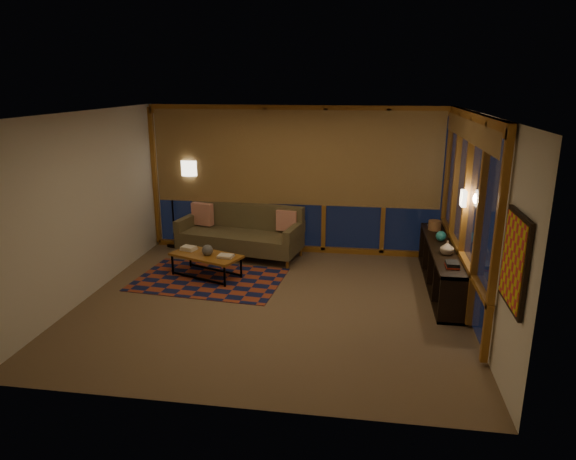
# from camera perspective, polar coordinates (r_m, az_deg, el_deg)

# --- Properties ---
(floor) EXTENTS (5.50, 5.00, 0.01)m
(floor) POSITION_cam_1_polar(r_m,az_deg,el_deg) (7.53, -1.83, -8.13)
(floor) COLOR brown
(floor) RESTS_ON ground
(ceiling) EXTENTS (5.50, 5.00, 0.01)m
(ceiling) POSITION_cam_1_polar(r_m,az_deg,el_deg) (6.87, -2.03, 12.85)
(ceiling) COLOR silver
(ceiling) RESTS_ON walls
(walls) EXTENTS (5.51, 5.01, 2.70)m
(walls) POSITION_cam_1_polar(r_m,az_deg,el_deg) (7.08, -1.92, 1.88)
(walls) COLOR silver
(walls) RESTS_ON floor
(window_wall_back) EXTENTS (5.30, 0.16, 2.60)m
(window_wall_back) POSITION_cam_1_polar(r_m,az_deg,el_deg) (9.42, 0.78, 5.50)
(window_wall_back) COLOR #8B5E1D
(window_wall_back) RESTS_ON walls
(window_wall_right) EXTENTS (0.16, 3.70, 2.60)m
(window_wall_right) POSITION_cam_1_polar(r_m,az_deg,el_deg) (7.68, 19.03, 2.12)
(window_wall_right) COLOR #8B5E1D
(window_wall_right) RESTS_ON walls
(wall_art) EXTENTS (0.06, 0.74, 0.94)m
(wall_art) POSITION_cam_1_polar(r_m,az_deg,el_deg) (5.36, 23.83, -3.17)
(wall_art) COLOR red
(wall_art) RESTS_ON walls
(wall_sconce) EXTENTS (0.12, 0.18, 0.22)m
(wall_sconce) POSITION_cam_1_polar(r_m,az_deg,el_deg) (7.48, 18.91, 3.36)
(wall_sconce) COLOR #F0E1C2
(wall_sconce) RESTS_ON walls
(sofa) EXTENTS (2.34, 1.29, 0.91)m
(sofa) POSITION_cam_1_polar(r_m,az_deg,el_deg) (9.40, -5.39, -0.23)
(sofa) COLOR brown
(sofa) RESTS_ON floor
(pillow_left) EXTENTS (0.44, 0.25, 0.42)m
(pillow_left) POSITION_cam_1_polar(r_m,az_deg,el_deg) (9.84, -9.47, 1.62)
(pillow_left) COLOR #DB4629
(pillow_left) RESTS_ON sofa
(pillow_right) EXTENTS (0.39, 0.17, 0.37)m
(pillow_right) POSITION_cam_1_polar(r_m,az_deg,el_deg) (9.26, -0.14, 0.79)
(pillow_right) COLOR #DB4629
(pillow_right) RESTS_ON sofa
(area_rug) EXTENTS (2.45, 1.74, 0.01)m
(area_rug) POSITION_cam_1_polar(r_m,az_deg,el_deg) (8.46, -8.75, -5.45)
(area_rug) COLOR brown
(area_rug) RESTS_ON floor
(coffee_table) EXTENTS (1.28, 0.92, 0.39)m
(coffee_table) POSITION_cam_1_polar(r_m,az_deg,el_deg) (8.54, -9.04, -3.92)
(coffee_table) COLOR #8B5E1D
(coffee_table) RESTS_ON floor
(book_stack_a) EXTENTS (0.30, 0.27, 0.08)m
(book_stack_a) POSITION_cam_1_polar(r_m,az_deg,el_deg) (8.72, -10.97, -1.97)
(book_stack_a) COLOR silver
(book_stack_a) RESTS_ON coffee_table
(book_stack_b) EXTENTS (0.23, 0.19, 0.04)m
(book_stack_b) POSITION_cam_1_polar(r_m,az_deg,el_deg) (8.28, -6.93, -2.90)
(book_stack_b) COLOR silver
(book_stack_b) RESTS_ON coffee_table
(ceramic_pot) EXTENTS (0.18, 0.18, 0.18)m
(ceramic_pot) POSITION_cam_1_polar(r_m,az_deg,el_deg) (8.40, -8.94, -2.20)
(ceramic_pot) COLOR black
(ceramic_pot) RESTS_ON coffee_table
(floor_lamp) EXTENTS (0.62, 0.47, 1.69)m
(floor_lamp) POSITION_cam_1_polar(r_m,az_deg,el_deg) (10.09, -12.74, 2.89)
(floor_lamp) COLOR black
(floor_lamp) RESTS_ON floor
(bookshelf) EXTENTS (0.40, 2.68, 0.67)m
(bookshelf) POSITION_cam_1_polar(r_m,az_deg,el_deg) (8.31, 16.64, -3.94)
(bookshelf) COLOR black
(bookshelf) RESTS_ON floor
(basket) EXTENTS (0.27, 0.27, 0.16)m
(basket) POSITION_cam_1_polar(r_m,az_deg,el_deg) (9.05, 15.99, 0.51)
(basket) COLOR brown
(basket) RESTS_ON bookshelf
(teal_bowl) EXTENTS (0.20, 0.20, 0.16)m
(teal_bowl) POSITION_cam_1_polar(r_m,az_deg,el_deg) (8.44, 16.63, -0.65)
(teal_bowl) COLOR #207472
(teal_bowl) RESTS_ON bookshelf
(vase) EXTENTS (0.24, 0.24, 0.21)m
(vase) POSITION_cam_1_polar(r_m,az_deg,el_deg) (7.80, 17.27, -1.90)
(vase) COLOR tan
(vase) RESTS_ON bookshelf
(shelf_book_stack) EXTENTS (0.17, 0.23, 0.07)m
(shelf_book_stack) POSITION_cam_1_polar(r_m,az_deg,el_deg) (7.33, 17.79, -3.68)
(shelf_book_stack) COLOR silver
(shelf_book_stack) RESTS_ON bookshelf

